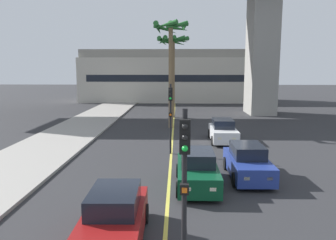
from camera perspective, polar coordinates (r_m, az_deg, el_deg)
name	(u,v)px	position (r m, az deg, el deg)	size (l,w,h in m)	color
lane_stripe_center	(172,143)	(23.10, 0.69, -3.93)	(0.14, 56.00, 0.01)	#DBCC4C
pier_building_backdrop	(175,76)	(53.21, 1.23, 7.45)	(29.05, 8.04, 7.91)	beige
car_queue_front	(223,131)	(23.84, 9.34, -1.90)	(1.87, 4.12, 1.56)	white
car_queue_second	(197,170)	(14.67, 5.02, -8.53)	(1.85, 4.11, 1.56)	#0C4728
car_queue_third	(248,162)	(16.22, 13.40, -7.05)	(1.86, 4.11, 1.56)	navy
car_queue_fourth	(114,219)	(10.32, -9.17, -16.26)	(1.91, 4.14, 1.56)	maroon
traffic_light_median_near	(184,175)	(7.58, 2.82, -9.32)	(0.24, 0.37, 4.20)	black
traffic_light_median_far	(171,109)	(19.70, 0.43, 1.87)	(0.24, 0.37, 4.20)	black
palm_tree_near_median	(173,51)	(34.90, 0.78, 11.70)	(3.38, 3.43, 8.44)	brown
palm_tree_mid_median	(171,42)	(28.76, 0.49, 13.09)	(3.15, 3.29, 9.04)	brown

